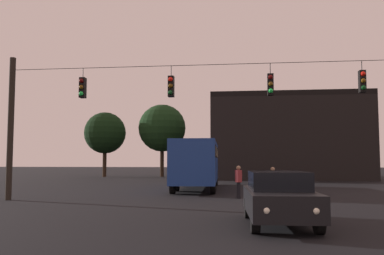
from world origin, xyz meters
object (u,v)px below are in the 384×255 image
(car_near_right, at_px, (279,197))
(tree_left_silhouette, at_px, (105,133))
(city_bus, at_px, (197,160))
(tree_behind_building, at_px, (162,128))
(pedestrian_crossing_center, at_px, (273,181))
(pedestrian_crossing_right, at_px, (239,180))

(car_near_right, xyz_separation_m, tree_left_silhouette, (-16.35, 33.29, 4.13))
(city_bus, relative_size, tree_behind_building, 1.35)
(pedestrian_crossing_center, bearing_deg, pedestrian_crossing_right, 171.35)
(car_near_right, bearing_deg, pedestrian_crossing_center, 86.94)
(tree_left_silhouette, xyz_separation_m, tree_behind_building, (6.35, 1.14, 0.58))
(city_bus, height_order, tree_behind_building, tree_behind_building)
(tree_left_silhouette, bearing_deg, tree_behind_building, 10.15)
(city_bus, xyz_separation_m, pedestrian_crossing_right, (2.70, -6.54, -0.98))
(pedestrian_crossing_right, relative_size, tree_behind_building, 0.19)
(city_bus, relative_size, pedestrian_crossing_right, 7.00)
(pedestrian_crossing_center, height_order, tree_left_silhouette, tree_left_silhouette)
(pedestrian_crossing_center, distance_m, tree_behind_building, 28.78)
(city_bus, height_order, car_near_right, city_bus)
(car_near_right, distance_m, tree_left_silhouette, 37.32)
(pedestrian_crossing_right, bearing_deg, tree_behind_building, 108.60)
(pedestrian_crossing_center, relative_size, tree_behind_building, 0.19)
(car_near_right, relative_size, tree_behind_building, 0.54)
(car_near_right, height_order, tree_left_silhouette, tree_left_silhouette)
(pedestrian_crossing_right, bearing_deg, pedestrian_crossing_center, -8.65)
(pedestrian_crossing_center, bearing_deg, tree_left_silhouette, 123.58)
(car_near_right, height_order, tree_behind_building, tree_behind_building)
(city_bus, distance_m, tree_left_silhouette, 22.50)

